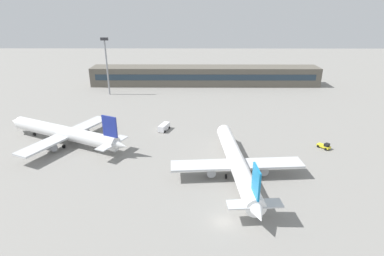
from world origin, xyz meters
TOP-DOWN VIEW (x-y plane):
  - ground_plane at (0.00, 40.00)m, footprint 400.00×400.00m
  - terminal_building at (0.00, 106.20)m, footprint 111.31×12.13m
  - airplane_near at (4.46, 18.29)m, footprint 31.23×44.72m
  - airplane_mid at (-43.25, 35.34)m, footprint 41.81×30.19m
  - baggage_tug_yellow at (31.23, 32.15)m, footprint 3.32×3.80m
  - service_van_white at (-15.14, 45.54)m, footprint 3.63×5.57m
  - floodlight_tower_west at (-43.36, 88.10)m, footprint 3.20×0.80m

SIDE VIEW (x-z plane):
  - ground_plane at x=0.00m, z-range 0.00..0.00m
  - baggage_tug_yellow at x=31.23m, z-range -0.08..1.67m
  - service_van_white at x=-15.14m, z-range 0.07..2.15m
  - airplane_near at x=4.46m, z-range -2.15..8.89m
  - airplane_mid at x=-43.25m, z-range -2.16..8.92m
  - terminal_building at x=0.00m, z-range 0.00..9.00m
  - floodlight_tower_west at x=-43.36m, z-range 2.00..26.66m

